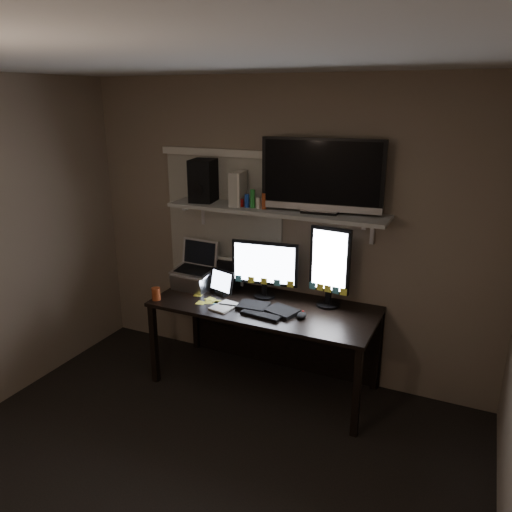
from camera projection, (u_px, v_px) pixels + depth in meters
The scene contains 20 objects.
floor at pixel (168, 502), 3.00m from camera, with size 3.60×3.60×0.00m, color black.
ceiling at pixel (138, 57), 2.24m from camera, with size 3.60×3.60×0.00m, color silver.
back_wall at pixel (283, 232), 4.17m from camera, with size 3.60×3.60×0.00m, color #7B6858.
window_blinds at pixel (224, 220), 4.37m from camera, with size 1.10×0.02×1.10m, color beige.
desk at pixel (270, 319), 4.17m from camera, with size 1.80×0.75×0.73m.
wall_shelf at pixel (275, 211), 3.96m from camera, with size 1.80×0.35×0.03m, color #A9A9A4.
monitor_landscape at pixel (265, 269), 4.10m from camera, with size 0.56×0.06×0.49m, color black.
monitor_portrait at pixel (330, 267), 3.90m from camera, with size 0.33×0.06×0.66m, color black.
keyboard at pixel (267, 309), 3.90m from camera, with size 0.49×0.19×0.03m, color black.
mouse at pixel (302, 315), 3.77m from camera, with size 0.07×0.11×0.04m, color black.
notepad at pixel (225, 306), 3.97m from camera, with size 0.16×0.22×0.01m, color silver.
tablet at pixel (222, 282), 4.18m from camera, with size 0.25×0.11×0.22m, color black.
file_sorter at pixel (230, 273), 4.36m from camera, with size 0.21×0.09×0.26m, color black.
laptop at pixel (193, 266), 4.31m from camera, with size 0.36×0.29×0.40m, color silver.
cup at pixel (156, 294), 4.10m from camera, with size 0.07×0.07×0.10m, color #963B1B.
sticky_notes at pixel (204, 300), 4.09m from camera, with size 0.31×0.22×0.00m, color #F7F043, non-canonical shape.
tv at pixel (322, 176), 3.74m from camera, with size 0.93×0.17×0.56m, color black.
game_console at pixel (239, 188), 4.05m from camera, with size 0.07×0.23×0.27m, color silver.
speaker at pixel (203, 181), 4.18m from camera, with size 0.19×0.24×0.35m, color black.
bottles at pixel (253, 198), 3.96m from camera, with size 0.24×0.06×0.15m, color #A50F0C, non-canonical shape.
Camera 1 is at (1.49, -1.96, 2.33)m, focal length 35.00 mm.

